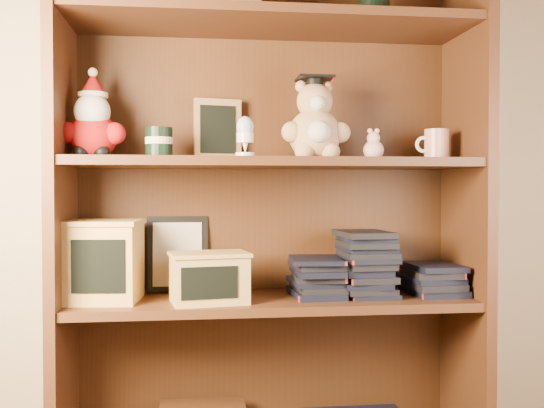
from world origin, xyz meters
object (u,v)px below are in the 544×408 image
Objects in this scene: bookcase at (269,218)px; grad_teddy_bear at (315,127)px; teacher_mug at (436,145)px; treats_box at (103,260)px.

grad_teddy_bear is (0.13, -0.06, 0.26)m from bookcase.
grad_teddy_bear reaches higher than teacher_mug.
teacher_mug reaches higher than treats_box.
teacher_mug is at bearing 0.06° from treats_box.
bookcase is 0.49m from treats_box.
treats_box is at bearing -173.77° from bookcase.
teacher_mug is 0.45× the size of treats_box.
teacher_mug is (0.37, 0.01, -0.05)m from grad_teddy_bear.
teacher_mug is at bearing 1.16° from grad_teddy_bear.
bookcase reaches higher than treats_box.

